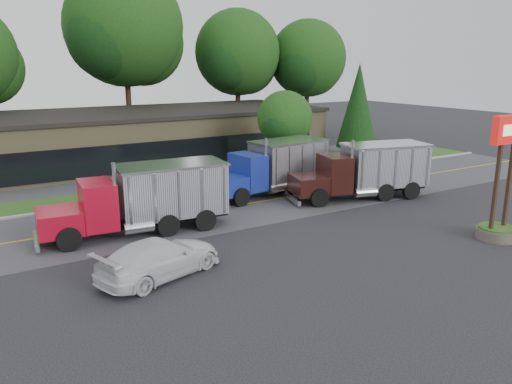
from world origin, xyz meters
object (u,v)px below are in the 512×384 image
dump_truck_red (147,197)px  rally_car (160,258)px  dump_truck_maroon (367,169)px  bilo_sign (501,198)px  dump_truck_blue (275,166)px

dump_truck_red → rally_car: dump_truck_red is taller
dump_truck_red → dump_truck_maroon: size_ratio=1.04×
bilo_sign → dump_truck_red: bilo_sign is taller
bilo_sign → dump_truck_maroon: bearing=90.5°
dump_truck_maroon → rally_car: (-15.42, -4.71, -1.04)m
bilo_sign → dump_truck_maroon: (-0.08, 8.94, -0.21)m
dump_truck_red → dump_truck_blue: size_ratio=1.08×
dump_truck_blue → rally_car: dump_truck_blue is taller
dump_truck_red → bilo_sign: bearing=150.2°
dump_truck_blue → dump_truck_maroon: same height
dump_truck_maroon → bilo_sign: bearing=104.9°
dump_truck_blue → rally_car: bearing=30.9°
bilo_sign → dump_truck_red: size_ratio=0.63×
dump_truck_red → dump_truck_maroon: same height
dump_truck_red → dump_truck_maroon: (13.98, -0.78, -0.00)m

